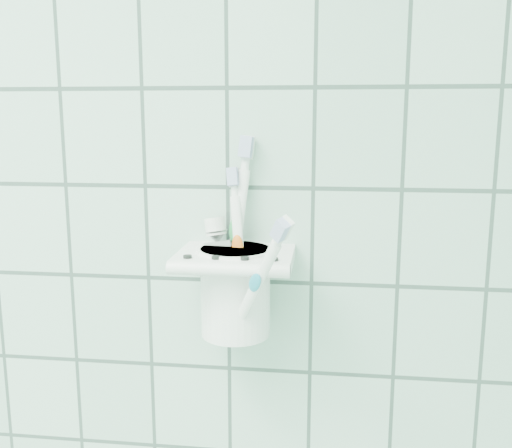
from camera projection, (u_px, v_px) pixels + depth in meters
The scene contains 6 objects.
holder_bracket at pixel (236, 259), 0.65m from camera, with size 0.13×0.11×0.04m.
cup at pixel (235, 288), 0.66m from camera, with size 0.09×0.09×0.10m.
toothbrush_pink at pixel (244, 250), 0.64m from camera, with size 0.03×0.05×0.19m.
toothbrush_blue at pixel (224, 231), 0.67m from camera, with size 0.04×0.04×0.23m.
toothbrush_orange at pixel (233, 250), 0.64m from camera, with size 0.07×0.10×0.18m.
toothpaste_tube at pixel (228, 265), 0.66m from camera, with size 0.05×0.03×0.14m.
Camera 1 is at (0.74, 0.52, 1.45)m, focal length 40.00 mm.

